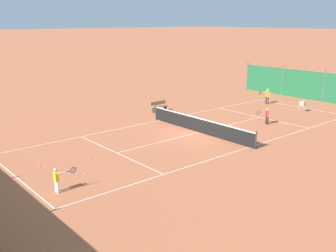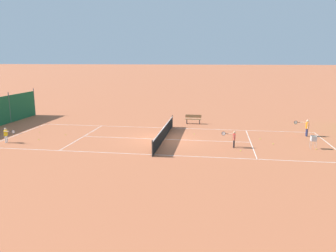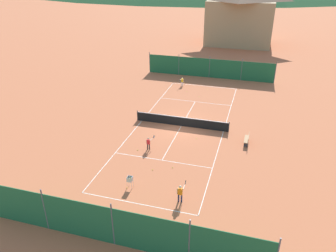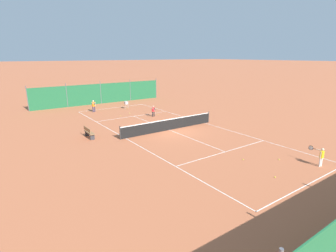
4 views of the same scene
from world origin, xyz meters
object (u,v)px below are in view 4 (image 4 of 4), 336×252
at_px(ball_hopper, 126,103).
at_px(tennis_ball_service_box, 127,108).
at_px(player_near_service, 94,105).
at_px(player_far_service, 321,155).
at_px(tennis_net, 169,124).
at_px(tennis_ball_near_corner, 121,116).
at_px(tennis_ball_alley_right, 130,113).
at_px(tennis_ball_by_net_right, 158,114).
at_px(tennis_ball_far_corner, 243,159).
at_px(player_near_baseline, 153,110).
at_px(tennis_ball_mid_court, 137,128).
at_px(courtside_bench, 89,132).
at_px(tennis_ball_alley_left, 279,159).
at_px(tennis_ball_by_net_left, 275,177).

bearing_deg(ball_hopper, tennis_ball_service_box, -137.33).
height_order(player_near_service, tennis_ball_service_box, player_near_service).
bearing_deg(player_far_service, tennis_net, -76.22).
relative_size(player_near_service, tennis_ball_near_corner, 19.97).
bearing_deg(tennis_ball_alley_right, player_far_service, 97.32).
relative_size(player_far_service, tennis_ball_by_net_right, 16.78).
relative_size(tennis_ball_by_net_right, tennis_ball_far_corner, 1.00).
bearing_deg(player_near_baseline, tennis_ball_service_box, -87.18).
distance_m(player_near_service, tennis_ball_service_box, 4.05).
xyz_separation_m(player_near_service, player_far_service, (-5.39, 21.99, -0.12)).
relative_size(player_far_service, tennis_ball_near_corner, 16.78).
relative_size(tennis_ball_far_corner, tennis_ball_service_box, 1.00).
bearing_deg(tennis_ball_near_corner, tennis_ball_alley_right, -152.62).
xyz_separation_m(player_near_service, tennis_ball_near_corner, (-1.54, 3.66, -0.73)).
relative_size(tennis_ball_mid_court, tennis_ball_service_box, 1.00).
height_order(player_far_service, tennis_ball_service_box, player_far_service).
xyz_separation_m(player_near_service, tennis_ball_mid_court, (-0.70, 8.74, -0.73)).
bearing_deg(tennis_ball_mid_court, ball_hopper, -110.52).
xyz_separation_m(tennis_net, courtside_bench, (6.34, -1.74, -0.05)).
bearing_deg(tennis_ball_near_corner, player_near_baseline, 141.36).
relative_size(tennis_ball_service_box, ball_hopper, 0.07).
xyz_separation_m(player_near_service, courtside_bench, (3.68, 9.14, -0.32)).
bearing_deg(courtside_bench, tennis_ball_mid_court, -174.71).
xyz_separation_m(tennis_ball_far_corner, tennis_ball_near_corner, (0.97, -15.22, 0.00)).
height_order(tennis_net, tennis_ball_mid_court, tennis_net).
distance_m(tennis_ball_alley_left, tennis_ball_near_corner, 16.70).
bearing_deg(tennis_ball_mid_court, tennis_ball_alley_left, 107.57).
relative_size(tennis_net, tennis_ball_far_corner, 139.09).
distance_m(tennis_net, tennis_ball_service_box, 10.66).
distance_m(tennis_ball_service_box, ball_hopper, 0.67).
bearing_deg(tennis_net, tennis_ball_near_corner, -81.18).
height_order(tennis_ball_mid_court, tennis_ball_alley_right, same).
height_order(tennis_ball_far_corner, ball_hopper, ball_hopper).
height_order(tennis_ball_far_corner, tennis_ball_alley_left, same).
distance_m(player_near_baseline, tennis_ball_service_box, 5.55).
bearing_deg(ball_hopper, tennis_ball_by_net_left, 85.00).
relative_size(player_near_service, tennis_ball_by_net_left, 19.97).
bearing_deg(player_near_baseline, tennis_ball_by_net_left, 81.66).
distance_m(tennis_net, tennis_ball_far_corner, 8.01).
height_order(player_near_baseline, tennis_ball_service_box, player_near_baseline).
bearing_deg(courtside_bench, tennis_ball_alley_right, -136.88).
relative_size(tennis_ball_mid_court, ball_hopper, 0.07).
relative_size(tennis_net, tennis_ball_by_net_right, 139.09).
relative_size(player_near_baseline, tennis_ball_alley_left, 17.29).
xyz_separation_m(player_far_service, tennis_ball_alley_left, (1.08, -1.85, -0.62)).
bearing_deg(tennis_ball_by_net_left, tennis_ball_alley_left, -151.64).
bearing_deg(tennis_ball_alley_right, tennis_ball_alley_left, 94.53).
bearing_deg(tennis_ball_by_net_left, courtside_bench, -65.32).
distance_m(tennis_ball_by_net_right, courtside_bench, 9.57).
bearing_deg(tennis_net, tennis_ball_by_net_right, -113.79).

